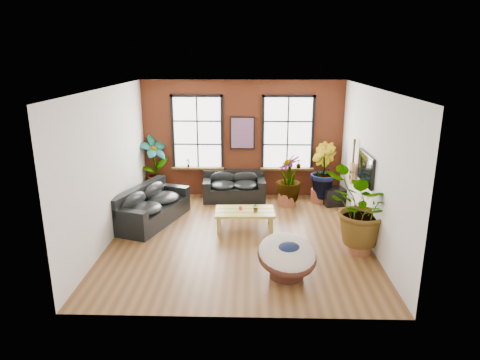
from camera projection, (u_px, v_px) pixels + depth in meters
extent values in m
cube|color=brown|center=(239.00, 237.00, 10.25)|extent=(6.00, 6.50, 0.02)
cube|color=white|center=(239.00, 88.00, 9.25)|extent=(6.00, 6.50, 0.02)
cube|color=#4D1F12|center=(242.00, 139.00, 12.87)|extent=(6.00, 0.02, 3.50)
cube|color=silver|center=(233.00, 220.00, 6.62)|extent=(6.00, 0.02, 3.50)
cube|color=silver|center=(109.00, 166.00, 9.83)|extent=(0.02, 6.50, 3.50)
cube|color=silver|center=(372.00, 167.00, 9.67)|extent=(0.02, 6.50, 3.50)
cube|color=white|center=(197.00, 133.00, 12.79)|extent=(1.40, 0.02, 2.10)
cube|color=#402B11|center=(198.00, 168.00, 13.03)|extent=(1.60, 0.22, 0.06)
cube|color=white|center=(288.00, 133.00, 12.72)|extent=(1.40, 0.02, 2.10)
cube|color=#402B11|center=(287.00, 169.00, 12.96)|extent=(1.60, 0.22, 0.06)
cube|color=black|center=(234.00, 193.00, 12.82)|extent=(1.88, 1.01, 0.42)
cube|color=black|center=(234.00, 176.00, 13.02)|extent=(1.84, 0.34, 0.43)
cube|color=black|center=(207.00, 183.00, 12.70)|extent=(0.28, 0.90, 0.22)
cube|color=black|center=(261.00, 183.00, 12.76)|extent=(0.28, 0.90, 0.22)
ellipsoid|color=black|center=(222.00, 185.00, 12.68)|extent=(0.81, 0.80, 0.24)
ellipsoid|color=black|center=(222.00, 178.00, 12.89)|extent=(0.78, 0.29, 0.41)
ellipsoid|color=black|center=(246.00, 185.00, 12.71)|extent=(0.81, 0.80, 0.24)
ellipsoid|color=black|center=(245.00, 178.00, 12.91)|extent=(0.78, 0.29, 0.41)
cube|color=black|center=(153.00, 214.00, 11.09)|extent=(1.69, 2.54, 0.46)
cube|color=black|center=(139.00, 195.00, 11.08)|extent=(0.98, 2.30, 0.47)
cube|color=black|center=(128.00, 215.00, 10.04)|extent=(1.01, 0.54, 0.24)
cube|color=black|center=(172.00, 189.00, 11.94)|extent=(1.01, 0.54, 0.24)
ellipsoid|color=black|center=(144.00, 209.00, 10.57)|extent=(1.11, 1.24, 0.26)
ellipsoid|color=black|center=(134.00, 202.00, 10.62)|extent=(0.58, 1.06, 0.45)
ellipsoid|color=black|center=(163.00, 198.00, 11.41)|extent=(1.11, 1.24, 0.26)
ellipsoid|color=black|center=(154.00, 191.00, 11.45)|extent=(0.58, 1.06, 0.45)
cube|color=gold|center=(245.00, 212.00, 10.65)|extent=(1.49, 0.88, 0.06)
cube|color=#402B11|center=(245.00, 212.00, 10.50)|extent=(1.47, 0.06, 0.00)
cube|color=#402B11|center=(245.00, 209.00, 10.77)|extent=(1.47, 0.06, 0.00)
cube|color=gold|center=(218.00, 226.00, 10.39)|extent=(0.08, 0.08, 0.41)
cube|color=gold|center=(272.00, 226.00, 10.39)|extent=(0.08, 0.08, 0.41)
cube|color=gold|center=(219.00, 216.00, 11.03)|extent=(0.08, 0.08, 0.41)
cube|color=gold|center=(270.00, 216.00, 11.04)|extent=(0.08, 0.08, 0.41)
cylinder|color=#DA3643|center=(241.00, 208.00, 10.67)|extent=(0.09, 0.09, 0.09)
cylinder|color=#51281D|center=(287.00, 270.00, 8.39)|extent=(0.83, 0.83, 0.27)
torus|color=#51281D|center=(287.00, 256.00, 8.31)|extent=(1.44, 1.44, 0.53)
ellipsoid|color=silver|center=(287.00, 253.00, 8.29)|extent=(1.41, 1.45, 0.71)
ellipsoid|color=#152044|center=(288.00, 248.00, 8.20)|extent=(0.53, 0.47, 0.20)
cube|color=black|center=(242.00, 133.00, 12.75)|extent=(0.74, 0.04, 0.98)
cube|color=#0C7F8C|center=(242.00, 133.00, 12.72)|extent=(0.66, 0.02, 0.90)
cube|color=black|center=(366.00, 168.00, 9.98)|extent=(0.06, 1.25, 0.72)
cube|color=black|center=(364.00, 168.00, 9.99)|extent=(0.01, 1.15, 0.62)
cylinder|color=#B27F4C|center=(352.00, 177.00, 11.14)|extent=(0.09, 0.38, 0.38)
cylinder|color=#B27F4C|center=(353.00, 168.00, 11.07)|extent=(0.09, 0.30, 0.30)
cylinder|color=black|center=(352.00, 177.00, 11.14)|extent=(0.09, 0.11, 0.11)
cube|color=#402B11|center=(354.00, 154.00, 10.96)|extent=(0.04, 0.05, 0.55)
cube|color=#402B11|center=(355.00, 142.00, 10.87)|extent=(0.06, 0.06, 0.14)
cube|color=black|center=(334.00, 196.00, 12.38)|extent=(0.70, 0.62, 0.50)
cylinder|color=brown|center=(156.00, 190.00, 13.13)|extent=(0.67, 0.67, 0.37)
cylinder|color=brown|center=(320.00, 195.00, 12.64)|extent=(0.62, 0.62, 0.39)
cylinder|color=brown|center=(360.00, 245.00, 9.40)|extent=(0.55, 0.55, 0.36)
cylinder|color=brown|center=(287.00, 199.00, 12.35)|extent=(0.60, 0.60, 0.37)
imported|color=#15511A|center=(155.00, 164.00, 12.87)|extent=(1.10, 1.08, 1.75)
imported|color=#15511A|center=(322.00, 170.00, 12.46)|extent=(0.89, 1.02, 1.61)
imported|color=#15511A|center=(362.00, 209.00, 9.19)|extent=(2.03, 2.04, 1.72)
imported|color=#15511A|center=(289.00, 178.00, 12.21)|extent=(0.82, 0.82, 1.33)
imported|color=#15511A|center=(256.00, 208.00, 10.52)|extent=(0.21, 0.19, 0.22)
imported|color=#15511A|center=(188.00, 163.00, 12.99)|extent=(0.17, 0.17, 0.27)
imported|color=#15511A|center=(299.00, 164.00, 12.90)|extent=(0.19, 0.19, 0.27)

